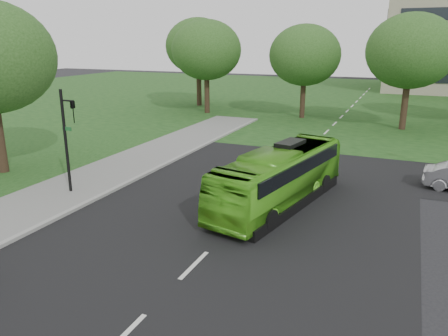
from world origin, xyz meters
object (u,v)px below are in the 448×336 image
traffic_light (68,134)px  tree_park_c (411,51)px  tree_park_b (305,55)px  tree_park_a (206,50)px  tree_park_f (198,46)px  bus (280,177)px

traffic_light → tree_park_c: bearing=65.2°
tree_park_b → traffic_light: tree_park_b is taller
tree_park_c → tree_park_a: bearing=175.6°
tree_park_f → bus: 32.44m
tree_park_b → bus: bearing=-79.1°
traffic_light → tree_park_f: bearing=111.0°
traffic_light → tree_park_b: bearing=85.2°
tree_park_c → tree_park_f: tree_park_f is taller
tree_park_b → bus: size_ratio=0.94×
bus → traffic_light: traffic_light is taller
tree_park_c → tree_park_b: bearing=165.7°
tree_park_a → bus: bearing=-57.6°
tree_park_b → tree_park_c: bearing=-14.3°
tree_park_a → tree_park_c: (18.90, -1.45, 0.10)m
tree_park_b → bus: tree_park_b is taller
bus → traffic_light: (-9.64, -2.66, 1.69)m
tree_park_a → tree_park_b: tree_park_a is taller
tree_park_f → bus: (17.34, -26.90, -5.29)m
tree_park_a → traffic_light: (4.60, -25.13, -3.30)m
tree_park_f → bus: size_ratio=1.04×
tree_park_c → bus: (-4.65, -21.02, -5.10)m
tree_park_f → tree_park_a: bearing=-55.1°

